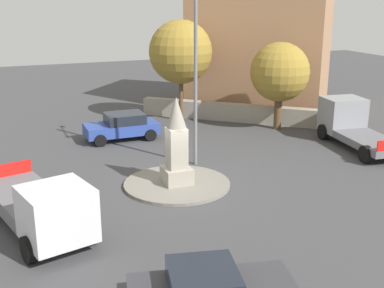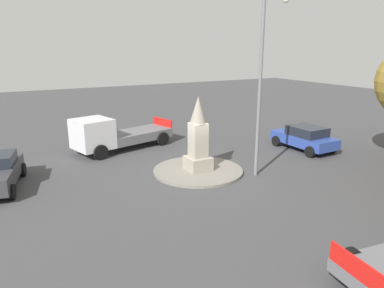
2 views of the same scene
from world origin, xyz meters
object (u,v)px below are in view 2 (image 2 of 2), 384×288
object	(u,v)px
car_blue_passing	(305,137)
truck_white_near_island	(113,135)
streetlamp	(261,68)
monument	(198,138)

from	to	relation	value
car_blue_passing	truck_white_near_island	size ratio (longest dim) A/B	0.62
streetlamp	car_blue_passing	world-z (taller)	streetlamp
streetlamp	truck_white_near_island	bearing A→B (deg)	-56.73
monument	car_blue_passing	distance (m)	7.63
monument	truck_white_near_island	bearing A→B (deg)	-65.19
streetlamp	truck_white_near_island	distance (m)	9.68
car_blue_passing	streetlamp	bearing A→B (deg)	21.79
monument	streetlamp	world-z (taller)	streetlamp
streetlamp	truck_white_near_island	xyz separation A→B (m)	(4.81, -7.33, -4.10)
monument	streetlamp	distance (m)	4.37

